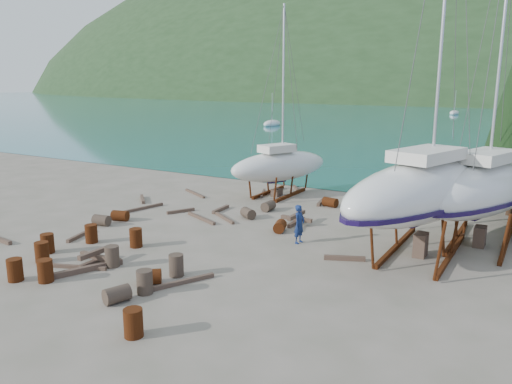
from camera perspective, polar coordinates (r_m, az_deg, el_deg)
The scene contains 44 objects.
ground at distance 22.69m, azimuth -5.20°, elevation -6.84°, with size 600.00×600.00×0.00m, color #666251.
far_house_left at distance 219.71m, azimuth 11.62°, elevation 10.96°, with size 6.60×5.60×5.60m.
far_house_center at distance 209.90m, azimuth 22.14°, elevation 10.26°, with size 6.60×5.60×5.60m.
moored_boat_left at distance 88.56m, azimuth 1.84°, elevation 7.80°, with size 2.00×5.00×6.05m.
moored_boat_far at distance 129.15m, azimuth 21.72°, elevation 8.39°, with size 2.00×5.00×6.05m.
large_sailboat_near at distance 23.00m, azimuth 19.01°, elevation 0.37°, with size 6.55×12.05×18.22m.
large_sailboat_far at distance 25.41m, azimuth 24.79°, elevation 0.58°, with size 6.15×11.09×16.85m.
small_sailboat_shore at distance 33.45m, azimuth 2.71°, elevation 3.05°, with size 5.26×8.06×12.35m.
worker at distance 23.66m, azimuth 4.97°, elevation -3.68°, with size 0.68×0.44×1.85m, color navy.
drum_0 at distance 24.21m, azimuth -22.73°, elevation -5.44°, with size 0.58×0.58×0.88m, color #59250F.
drum_1 at distance 18.24m, azimuth -15.60°, elevation -11.21°, with size 0.58×0.58×0.88m, color #2D2823.
drum_2 at distance 28.47m, azimuth -15.27°, elevation -2.63°, with size 0.58×0.58×0.88m, color #59250F.
drum_3 at distance 21.42m, azimuth -25.83°, elevation -8.01°, with size 0.58×0.58×0.88m, color #59250F.
drum_4 at distance 30.87m, azimuth 8.48°, elevation -1.16°, with size 0.58×0.58×0.88m, color #59250F.
drum_5 at distance 18.66m, azimuth -12.61°, elevation -10.00°, with size 0.58×0.58×0.88m, color #2D2823.
drum_6 at distance 25.50m, azimuth 2.75°, elevation -3.94°, with size 0.58×0.58×0.88m, color #59250F.
drum_7 at distance 15.81m, azimuth -13.84°, elevation -14.32°, with size 0.58×0.58×0.88m, color #59250F.
drum_8 at distance 25.01m, azimuth -18.31°, elevation -4.54°, with size 0.58×0.58×0.88m, color #59250F.
drum_9 at distance 27.98m, azimuth -0.91°, elevation -2.44°, with size 0.58×0.58×0.88m, color #2D2823.
drum_10 at distance 23.09m, azimuth -23.27°, elevation -6.34°, with size 0.58×0.58×0.88m, color #59250F.
drum_11 at distance 29.60m, azimuth 1.42°, elevation -1.62°, with size 0.58×0.58×0.88m, color #2D2823.
drum_12 at distance 19.51m, azimuth -12.09°, elevation -9.44°, with size 0.58×0.58×0.88m, color #59250F.
drum_13 at distance 20.84m, azimuth -22.95°, elevation -8.30°, with size 0.58×0.58×0.88m, color #59250F.
drum_14 at distance 23.80m, azimuth -13.57°, elevation -5.11°, with size 0.58×0.58×0.88m, color #59250F.
drum_15 at distance 27.82m, azimuth -17.25°, elevation -3.10°, with size 0.58×0.58×0.88m, color #2D2823.
drum_16 at distance 21.58m, azimuth -16.12°, elevation -7.08°, with size 0.58×0.58×0.88m, color #2D2823.
drum_17 at distance 20.03m, azimuth -9.10°, elevation -8.27°, with size 0.58×0.58×0.88m, color #2D2823.
timber_0 at distance 34.08m, azimuth 0.79°, elevation -0.12°, with size 0.14×2.27×0.14m, color brown.
timber_1 at distance 21.89m, azimuth 10.09°, elevation -7.45°, with size 0.19×1.76×0.19m, color brown.
timber_2 at distance 33.07m, azimuth -12.85°, elevation -0.79°, with size 0.19×2.08×0.19m, color brown.
timber_3 at distance 21.88m, azimuth -19.71°, elevation -8.07°, with size 0.15×2.48×0.15m, color brown.
timber_4 at distance 29.60m, azimuth -8.59°, elevation -2.16°, with size 0.17×1.72×0.17m, color brown.
timber_5 at distance 19.31m, azimuth -8.71°, elevation -10.20°, with size 0.16×2.86×0.16m, color brown.
timber_6 at distance 31.78m, azimuth 7.49°, elevation -1.11°, with size 0.19×1.93×0.19m, color brown.
timber_8 at distance 29.71m, azimuth -4.06°, elevation -1.98°, with size 0.19×1.74×0.19m, color brown.
timber_9 at distance 35.58m, azimuth 4.67°, elevation 0.38°, with size 0.15×2.13×0.15m, color brown.
timber_10 at distance 27.92m, azimuth -6.28°, elevation -3.00°, with size 0.16×2.83×0.16m, color brown.
timber_11 at distance 27.88m, azimuth -3.61°, elevation -2.98°, with size 0.15×2.34×0.15m, color brown.
timber_12 at distance 26.14m, azimuth -19.53°, elevation -4.72°, with size 0.17×1.93×0.17m, color brown.
timber_15 at distance 34.23m, azimuth -7.00°, elevation -0.16°, with size 0.15×2.90×0.15m, color brown.
timber_16 at distance 21.40m, azimuth -19.04°, elevation -8.37°, with size 0.23×3.15×0.23m, color brown.
timber_17 at distance 30.78m, azimuth -12.68°, elevation -1.78°, with size 0.16×2.71×0.16m, color brown.
timber_pile_fore at distance 22.15m, azimuth -17.76°, elevation -7.07°, with size 1.80×1.80×0.60m.
timber_pile_aft at distance 26.90m, azimuth 4.64°, elevation -3.07°, with size 1.80×1.80×0.60m.
Camera 1 is at (12.65, -17.30, 7.45)m, focal length 35.00 mm.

